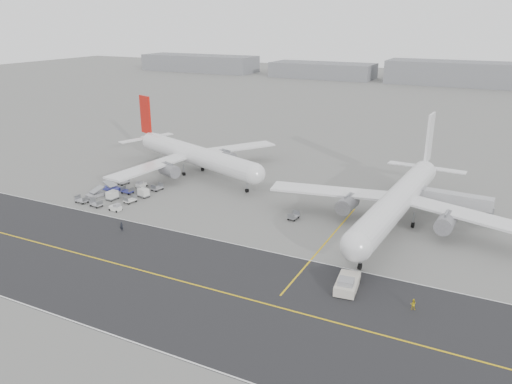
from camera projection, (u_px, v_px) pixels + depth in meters
The scene contains 11 objects.
ground at pixel (174, 225), 100.03m from camera, with size 700.00×700.00×0.00m, color gray.
taxiway at pixel (135, 269), 82.73m from camera, with size 220.00×59.00×0.03m.
horizon_buildings at pixel (461, 85), 306.92m from camera, with size 520.00×28.00×28.00m, color slate, non-canonical shape.
airliner_a at pixel (193, 154), 131.57m from camera, with size 50.56×49.67×18.24m.
airliner_b at pixel (399, 200), 98.45m from camera, with size 53.93×54.68×18.85m.
pushback_tug at pixel (347, 284), 76.13m from camera, with size 3.81×8.64×2.44m.
jet_bridge at pixel (457, 201), 101.88m from camera, with size 15.32×3.79×5.75m.
gse_cluster at pixel (121, 196), 116.25m from camera, with size 18.19×22.41×2.11m, color gray, non-canonical shape.
stray_dolly at pixel (293, 219), 103.09m from camera, with size 1.63×2.65×1.63m, color silver, non-canonical shape.
ground_crew_a at pixel (122, 227), 97.03m from camera, with size 0.68×0.45×1.87m, color black.
ground_crew_b at pixel (413, 304), 70.99m from camera, with size 0.82×0.64×1.68m, color gold.
Camera 1 is at (55.92, -75.10, 39.45)m, focal length 35.00 mm.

